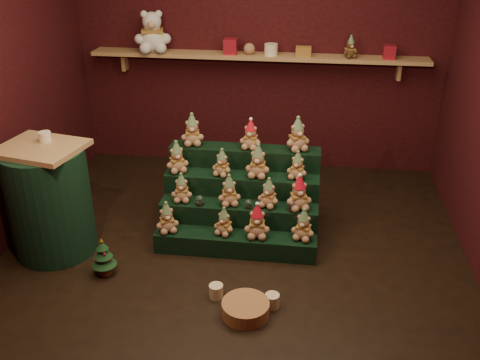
# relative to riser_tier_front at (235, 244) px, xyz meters

# --- Properties ---
(ground) EXTENTS (4.00, 4.00, 0.00)m
(ground) POSITION_rel_riser_tier_front_xyz_m (-0.01, -0.07, -0.09)
(ground) COLOR black
(ground) RESTS_ON ground
(back_wall) EXTENTS (4.00, 0.10, 2.80)m
(back_wall) POSITION_rel_riser_tier_front_xyz_m (-0.01, 1.98, 1.31)
(back_wall) COLOR black
(back_wall) RESTS_ON ground
(front_wall) EXTENTS (4.00, 0.10, 2.80)m
(front_wall) POSITION_rel_riser_tier_front_xyz_m (-0.01, -2.12, 1.31)
(front_wall) COLOR black
(front_wall) RESTS_ON ground
(back_shelf) EXTENTS (3.60, 0.26, 0.24)m
(back_shelf) POSITION_rel_riser_tier_front_xyz_m (-0.01, 1.80, 1.20)
(back_shelf) COLOR tan
(back_shelf) RESTS_ON ground
(riser_tier_front) EXTENTS (1.40, 0.22, 0.18)m
(riser_tier_front) POSITION_rel_riser_tier_front_xyz_m (0.00, 0.00, 0.00)
(riser_tier_front) COLOR black
(riser_tier_front) RESTS_ON ground
(riser_tier_midfront) EXTENTS (1.40, 0.22, 0.36)m
(riser_tier_midfront) POSITION_rel_riser_tier_front_xyz_m (0.00, 0.22, 0.09)
(riser_tier_midfront) COLOR black
(riser_tier_midfront) RESTS_ON ground
(riser_tier_midback) EXTENTS (1.40, 0.22, 0.54)m
(riser_tier_midback) POSITION_rel_riser_tier_front_xyz_m (0.00, 0.44, 0.18)
(riser_tier_midback) COLOR black
(riser_tier_midback) RESTS_ON ground
(riser_tier_back) EXTENTS (1.40, 0.22, 0.72)m
(riser_tier_back) POSITION_rel_riser_tier_front_xyz_m (0.00, 0.66, 0.27)
(riser_tier_back) COLOR black
(riser_tier_back) RESTS_ON ground
(teddy_0) EXTENTS (0.25, 0.25, 0.28)m
(teddy_0) POSITION_rel_riser_tier_front_xyz_m (-0.59, -0.01, 0.23)
(teddy_0) COLOR #A77A5D
(teddy_0) RESTS_ON riser_tier_front
(teddy_1) EXTENTS (0.22, 0.21, 0.25)m
(teddy_1) POSITION_rel_riser_tier_front_xyz_m (-0.10, 0.01, 0.21)
(teddy_1) COLOR #A77A5D
(teddy_1) RESTS_ON riser_tier_front
(teddy_2) EXTENTS (0.23, 0.21, 0.30)m
(teddy_2) POSITION_rel_riser_tier_front_xyz_m (0.19, 0.00, 0.24)
(teddy_2) COLOR #A77A5D
(teddy_2) RESTS_ON riser_tier_front
(teddy_3) EXTENTS (0.24, 0.23, 0.28)m
(teddy_3) POSITION_rel_riser_tier_front_xyz_m (0.58, 0.02, 0.23)
(teddy_3) COLOR #A77A5D
(teddy_3) RESTS_ON riser_tier_front
(teddy_4) EXTENTS (0.20, 0.19, 0.26)m
(teddy_4) POSITION_rel_riser_tier_front_xyz_m (-0.51, 0.22, 0.40)
(teddy_4) COLOR #A77A5D
(teddy_4) RESTS_ON riser_tier_midfront
(teddy_5) EXTENTS (0.24, 0.23, 0.28)m
(teddy_5) POSITION_rel_riser_tier_front_xyz_m (-0.08, 0.21, 0.41)
(teddy_5) COLOR #A77A5D
(teddy_5) RESTS_ON riser_tier_midfront
(teddy_6) EXTENTS (0.23, 0.22, 0.26)m
(teddy_6) POSITION_rel_riser_tier_front_xyz_m (0.26, 0.22, 0.40)
(teddy_6) COLOR #A77A5D
(teddy_6) RESTS_ON riser_tier_midfront
(teddy_7) EXTENTS (0.26, 0.25, 0.31)m
(teddy_7) POSITION_rel_riser_tier_front_xyz_m (0.52, 0.22, 0.42)
(teddy_7) COLOR #A77A5D
(teddy_7) RESTS_ON riser_tier_midfront
(teddy_8) EXTENTS (0.27, 0.26, 0.29)m
(teddy_8) POSITION_rel_riser_tier_front_xyz_m (-0.60, 0.45, 0.59)
(teddy_8) COLOR #A77A5D
(teddy_8) RESTS_ON riser_tier_midback
(teddy_9) EXTENTS (0.22, 0.21, 0.25)m
(teddy_9) POSITION_rel_riser_tier_front_xyz_m (-0.17, 0.42, 0.57)
(teddy_9) COLOR #A77A5D
(teddy_9) RESTS_ON riser_tier_midback
(teddy_10) EXTENTS (0.23, 0.21, 0.30)m
(teddy_10) POSITION_rel_riser_tier_front_xyz_m (0.15, 0.43, 0.60)
(teddy_10) COLOR #A77A5D
(teddy_10) RESTS_ON riser_tier_midback
(teddy_11) EXTENTS (0.22, 0.21, 0.25)m
(teddy_11) POSITION_rel_riser_tier_front_xyz_m (0.50, 0.44, 0.58)
(teddy_11) COLOR #A77A5D
(teddy_11) RESTS_ON riser_tier_midback
(teddy_12) EXTENTS (0.24, 0.23, 0.30)m
(teddy_12) POSITION_rel_riser_tier_front_xyz_m (-0.49, 0.67, 0.78)
(teddy_12) COLOR #A77A5D
(teddy_12) RESTS_ON riser_tier_back
(teddy_13) EXTENTS (0.22, 0.20, 0.27)m
(teddy_13) POSITION_rel_riser_tier_front_xyz_m (0.06, 0.64, 0.77)
(teddy_13) COLOR #A77A5D
(teddy_13) RESTS_ON riser_tier_back
(teddy_14) EXTENTS (0.28, 0.28, 0.31)m
(teddy_14) POSITION_rel_riser_tier_front_xyz_m (0.48, 0.67, 0.78)
(teddy_14) COLOR #A77A5D
(teddy_14) RESTS_ON riser_tier_back
(snow_globe_a) EXTENTS (0.07, 0.07, 0.10)m
(snow_globe_a) POSITION_rel_riser_tier_front_xyz_m (-0.33, 0.16, 0.32)
(snow_globe_a) COLOR black
(snow_globe_a) RESTS_ON riser_tier_midfront
(snow_globe_b) EXTENTS (0.06, 0.06, 0.09)m
(snow_globe_b) POSITION_rel_riser_tier_front_xyz_m (0.09, 0.16, 0.31)
(snow_globe_b) COLOR black
(snow_globe_b) RESTS_ON riser_tier_midfront
(snow_globe_c) EXTENTS (0.07, 0.07, 0.09)m
(snow_globe_c) POSITION_rel_riser_tier_front_xyz_m (0.47, 0.16, 0.32)
(snow_globe_c) COLOR black
(snow_globe_c) RESTS_ON riser_tier_midfront
(side_table) EXTENTS (0.74, 0.69, 0.99)m
(side_table) POSITION_rel_riser_tier_front_xyz_m (-1.56, -0.15, 0.40)
(side_table) COLOR tan
(side_table) RESTS_ON ground
(table_ornament) EXTENTS (0.10, 0.10, 0.08)m
(table_ornament) POSITION_rel_riser_tier_front_xyz_m (-1.56, -0.05, 0.94)
(table_ornament) COLOR beige
(table_ornament) RESTS_ON side_table
(mini_christmas_tree) EXTENTS (0.20, 0.20, 0.34)m
(mini_christmas_tree) POSITION_rel_riser_tier_front_xyz_m (-1.02, -0.44, 0.08)
(mini_christmas_tree) COLOR #4C281B
(mini_christmas_tree) RESTS_ON ground
(mug_left) EXTENTS (0.11, 0.11, 0.11)m
(mug_left) POSITION_rel_riser_tier_front_xyz_m (-0.06, -0.62, -0.04)
(mug_left) COLOR beige
(mug_left) RESTS_ON ground
(mug_right) EXTENTS (0.11, 0.11, 0.11)m
(mug_right) POSITION_rel_riser_tier_front_xyz_m (0.37, -0.68, -0.04)
(mug_right) COLOR beige
(mug_right) RESTS_ON ground
(wicker_basket) EXTENTS (0.40, 0.40, 0.11)m
(wicker_basket) POSITION_rel_riser_tier_front_xyz_m (0.19, -0.80, -0.03)
(wicker_basket) COLOR #AB7645
(wicker_basket) RESTS_ON ground
(white_bear) EXTENTS (0.46, 0.43, 0.55)m
(white_bear) POSITION_rel_riser_tier_front_xyz_m (-1.13, 1.77, 1.50)
(white_bear) COLOR silver
(white_bear) RESTS_ON back_shelf
(brown_bear) EXTENTS (0.20, 0.20, 0.22)m
(brown_bear) POSITION_rel_riser_tier_front_xyz_m (0.96, 1.77, 1.34)
(brown_bear) COLOR #472F17
(brown_bear) RESTS_ON back_shelf
(gift_tin_red_a) EXTENTS (0.14, 0.14, 0.16)m
(gift_tin_red_a) POSITION_rel_riser_tier_front_xyz_m (-0.29, 1.78, 1.31)
(gift_tin_red_a) COLOR #AC1A2B
(gift_tin_red_a) RESTS_ON back_shelf
(gift_tin_cream) EXTENTS (0.14, 0.14, 0.12)m
(gift_tin_cream) POSITION_rel_riser_tier_front_xyz_m (0.14, 1.78, 1.29)
(gift_tin_cream) COLOR beige
(gift_tin_cream) RESTS_ON back_shelf
(gift_tin_red_b) EXTENTS (0.12, 0.12, 0.14)m
(gift_tin_red_b) POSITION_rel_riser_tier_front_xyz_m (1.35, 1.78, 1.30)
(gift_tin_red_b) COLOR #AC1A2B
(gift_tin_red_b) RESTS_ON back_shelf
(shelf_plush_ball) EXTENTS (0.12, 0.12, 0.12)m
(shelf_plush_ball) POSITION_rel_riser_tier_front_xyz_m (-0.09, 1.78, 1.29)
(shelf_plush_ball) COLOR #A77A5D
(shelf_plush_ball) RESTS_ON back_shelf
(scarf_gift_box) EXTENTS (0.16, 0.10, 0.10)m
(scarf_gift_box) POSITION_rel_riser_tier_front_xyz_m (0.48, 1.78, 1.28)
(scarf_gift_box) COLOR #C85D1C
(scarf_gift_box) RESTS_ON back_shelf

